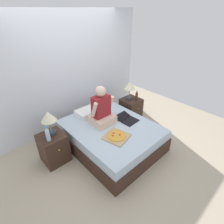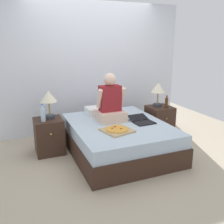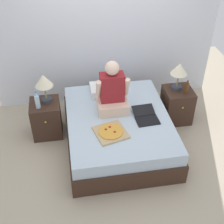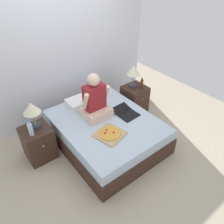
{
  "view_description": "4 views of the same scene",
  "coord_description": "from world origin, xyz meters",
  "px_view_note": "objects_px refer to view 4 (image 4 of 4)",
  "views": [
    {
      "loc": [
        -1.89,
        -2.08,
        2.48
      ],
      "look_at": [
        -0.01,
        -0.04,
        0.83
      ],
      "focal_mm": 28.0,
      "sensor_mm": 36.0,
      "label": 1
    },
    {
      "loc": [
        -1.54,
        -3.48,
        1.76
      ],
      "look_at": [
        -0.13,
        -0.06,
        0.71
      ],
      "focal_mm": 40.0,
      "sensor_mm": 36.0,
      "label": 2
    },
    {
      "loc": [
        -0.67,
        -3.43,
        3.29
      ],
      "look_at": [
        -0.11,
        -0.08,
        0.66
      ],
      "focal_mm": 50.0,
      "sensor_mm": 36.0,
      "label": 3
    },
    {
      "loc": [
        -1.67,
        -2.31,
        2.77
      ],
      "look_at": [
        0.05,
        -0.11,
        0.7
      ],
      "focal_mm": 35.0,
      "sensor_mm": 36.0,
      "label": 4
    }
  ],
  "objects_px": {
    "nightstand_left": "(39,143)",
    "water_bottle": "(30,129)",
    "lamp_on_left_nightstand": "(32,110)",
    "person_seated": "(95,102)",
    "laptop": "(127,113)",
    "lamp_on_right_nightstand": "(133,72)",
    "pizza_box": "(110,134)",
    "nightstand_right": "(134,99)",
    "bed": "(106,131)",
    "beer_bottle": "(142,84)"
  },
  "relations": [
    {
      "from": "nightstand_left",
      "to": "laptop",
      "type": "distance_m",
      "value": 1.53
    },
    {
      "from": "water_bottle",
      "to": "lamp_on_right_nightstand",
      "type": "height_order",
      "value": "lamp_on_right_nightstand"
    },
    {
      "from": "lamp_on_left_nightstand",
      "to": "laptop",
      "type": "height_order",
      "value": "lamp_on_left_nightstand"
    },
    {
      "from": "bed",
      "to": "lamp_on_left_nightstand",
      "type": "bearing_deg",
      "value": 155.64
    },
    {
      "from": "lamp_on_right_nightstand",
      "to": "person_seated",
      "type": "relative_size",
      "value": 0.58
    },
    {
      "from": "lamp_on_right_nightstand",
      "to": "beer_bottle",
      "type": "bearing_deg",
      "value": -56.31
    },
    {
      "from": "pizza_box",
      "to": "nightstand_right",
      "type": "bearing_deg",
      "value": 31.33
    },
    {
      "from": "nightstand_left",
      "to": "laptop",
      "type": "relative_size",
      "value": 1.33
    },
    {
      "from": "water_bottle",
      "to": "laptop",
      "type": "height_order",
      "value": "water_bottle"
    },
    {
      "from": "bed",
      "to": "pizza_box",
      "type": "distance_m",
      "value": 0.46
    },
    {
      "from": "nightstand_right",
      "to": "beer_bottle",
      "type": "relative_size",
      "value": 2.49
    },
    {
      "from": "water_bottle",
      "to": "nightstand_right",
      "type": "relative_size",
      "value": 0.48
    },
    {
      "from": "lamp_on_right_nightstand",
      "to": "laptop",
      "type": "height_order",
      "value": "lamp_on_right_nightstand"
    },
    {
      "from": "nightstand_left",
      "to": "lamp_on_right_nightstand",
      "type": "height_order",
      "value": "lamp_on_right_nightstand"
    },
    {
      "from": "bed",
      "to": "laptop",
      "type": "bearing_deg",
      "value": -14.25
    },
    {
      "from": "lamp_on_left_nightstand",
      "to": "person_seated",
      "type": "distance_m",
      "value": 0.99
    },
    {
      "from": "water_bottle",
      "to": "lamp_on_left_nightstand",
      "type": "bearing_deg",
      "value": 49.4
    },
    {
      "from": "lamp_on_right_nightstand",
      "to": "beer_bottle",
      "type": "height_order",
      "value": "lamp_on_right_nightstand"
    },
    {
      "from": "person_seated",
      "to": "beer_bottle",
      "type": "bearing_deg",
      "value": 4.9
    },
    {
      "from": "bed",
      "to": "nightstand_right",
      "type": "height_order",
      "value": "nightstand_right"
    },
    {
      "from": "lamp_on_left_nightstand",
      "to": "pizza_box",
      "type": "xyz_separation_m",
      "value": [
        0.84,
        -0.79,
        -0.38
      ]
    },
    {
      "from": "bed",
      "to": "person_seated",
      "type": "bearing_deg",
      "value": 104.91
    },
    {
      "from": "lamp_on_right_nightstand",
      "to": "pizza_box",
      "type": "relative_size",
      "value": 0.93
    },
    {
      "from": "nightstand_left",
      "to": "water_bottle",
      "type": "distance_m",
      "value": 0.42
    },
    {
      "from": "lamp_on_left_nightstand",
      "to": "lamp_on_right_nightstand",
      "type": "xyz_separation_m",
      "value": [
        2.02,
        0.0,
        0.0
      ]
    },
    {
      "from": "nightstand_left",
      "to": "lamp_on_left_nightstand",
      "type": "xyz_separation_m",
      "value": [
        0.04,
        0.05,
        0.61
      ]
    },
    {
      "from": "water_bottle",
      "to": "person_seated",
      "type": "distance_m",
      "value": 1.08
    },
    {
      "from": "laptop",
      "to": "water_bottle",
      "type": "bearing_deg",
      "value": 164.71
    },
    {
      "from": "bed",
      "to": "nightstand_right",
      "type": "distance_m",
      "value": 1.12
    },
    {
      "from": "nightstand_left",
      "to": "person_seated",
      "type": "height_order",
      "value": "person_seated"
    },
    {
      "from": "bed",
      "to": "nightstand_left",
      "type": "relative_size",
      "value": 3.25
    },
    {
      "from": "bed",
      "to": "nightstand_left",
      "type": "height_order",
      "value": "nightstand_left"
    },
    {
      "from": "nightstand_left",
      "to": "person_seated",
      "type": "distance_m",
      "value": 1.13
    },
    {
      "from": "bed",
      "to": "nightstand_left",
      "type": "xyz_separation_m",
      "value": [
        -1.04,
        0.4,
        0.04
      ]
    },
    {
      "from": "lamp_on_left_nightstand",
      "to": "beer_bottle",
      "type": "bearing_deg",
      "value": -4.05
    },
    {
      "from": "nightstand_right",
      "to": "person_seated",
      "type": "relative_size",
      "value": 0.73
    },
    {
      "from": "laptop",
      "to": "pizza_box",
      "type": "xyz_separation_m",
      "value": [
        -0.55,
        -0.23,
        -0.0
      ]
    },
    {
      "from": "bed",
      "to": "water_bottle",
      "type": "height_order",
      "value": "water_bottle"
    },
    {
      "from": "nightstand_right",
      "to": "lamp_on_right_nightstand",
      "type": "bearing_deg",
      "value": 120.93
    },
    {
      "from": "nightstand_left",
      "to": "water_bottle",
      "type": "height_order",
      "value": "water_bottle"
    },
    {
      "from": "bed",
      "to": "lamp_on_right_nightstand",
      "type": "bearing_deg",
      "value": 24.15
    },
    {
      "from": "bed",
      "to": "laptop",
      "type": "height_order",
      "value": "laptop"
    },
    {
      "from": "water_bottle",
      "to": "laptop",
      "type": "distance_m",
      "value": 1.57
    },
    {
      "from": "bed",
      "to": "person_seated",
      "type": "distance_m",
      "value": 0.58
    },
    {
      "from": "bed",
      "to": "beer_bottle",
      "type": "bearing_deg",
      "value": 15.3
    },
    {
      "from": "laptop",
      "to": "beer_bottle",
      "type": "bearing_deg",
      "value": 28.84
    },
    {
      "from": "nightstand_left",
      "to": "bed",
      "type": "bearing_deg",
      "value": -21.18
    },
    {
      "from": "bed",
      "to": "lamp_on_left_nightstand",
      "type": "height_order",
      "value": "lamp_on_left_nightstand"
    },
    {
      "from": "nightstand_left",
      "to": "lamp_on_right_nightstand",
      "type": "xyz_separation_m",
      "value": [
        2.06,
        0.05,
        0.61
      ]
    },
    {
      "from": "bed",
      "to": "water_bottle",
      "type": "distance_m",
      "value": 1.25
    }
  ]
}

